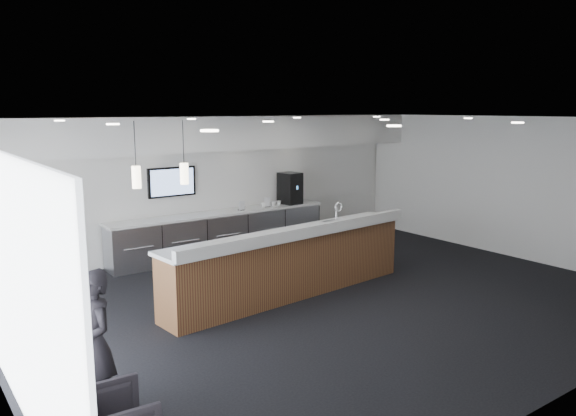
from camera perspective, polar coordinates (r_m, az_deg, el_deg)
ground at (r=9.57m, az=4.13°, el=-9.21°), size 10.00×10.00×0.00m
ceiling at (r=9.04m, az=4.37°, el=9.05°), size 10.00×8.00×0.02m
back_wall at (r=12.47m, az=-7.69°, el=2.35°), size 10.00×0.02×3.00m
right_wall at (r=12.95m, az=21.43°, el=2.03°), size 0.02×8.00×3.00m
soffit_bulkhead at (r=11.98m, az=-6.78°, el=7.58°), size 10.00×0.90×0.70m
alcove_panel at (r=12.43m, az=-7.63°, el=2.80°), size 9.80×0.06×1.40m
back_credenza at (r=12.34m, az=-6.78°, el=-2.53°), size 5.06×0.66×0.95m
wall_tv at (r=11.93m, az=-11.72°, el=2.61°), size 1.05×0.08×0.62m
pendant_left at (r=8.48m, az=-11.81°, el=3.71°), size 0.12×0.12×0.30m
pendant_right at (r=8.22m, az=-16.27°, el=3.33°), size 0.12×0.12×0.30m
ceiling_can_lights at (r=9.04m, az=4.37°, el=8.86°), size 7.00×5.00×0.02m
service_counter at (r=9.57m, az=0.28°, el=-5.56°), size 4.91×1.24×1.49m
coffee_machine at (r=13.15m, az=0.21°, el=2.02°), size 0.47×0.57×0.73m
info_sign_left at (r=12.36m, az=-4.71°, el=0.23°), size 0.15×0.04×0.20m
info_sign_right at (r=12.74m, az=-2.11°, el=0.59°), size 0.16×0.03×0.22m
lounge_guest at (r=6.25m, az=-19.00°, el=-12.90°), size 0.41×0.59×1.56m
cup_0 at (r=12.96m, az=-0.95°, el=0.51°), size 0.11×0.11×0.11m
cup_1 at (r=12.88m, az=-1.46°, el=0.45°), size 0.16×0.16×0.11m
cup_2 at (r=12.80m, az=-1.97°, el=0.39°), size 0.14×0.14×0.11m
cup_3 at (r=12.73m, az=-2.50°, el=0.32°), size 0.14×0.14×0.11m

